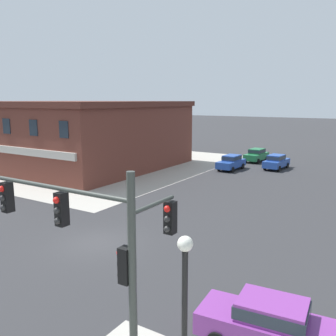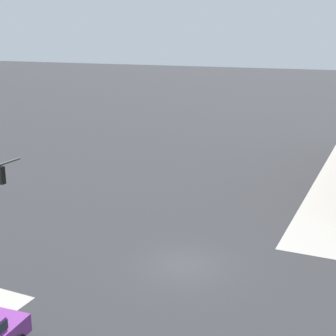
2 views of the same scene
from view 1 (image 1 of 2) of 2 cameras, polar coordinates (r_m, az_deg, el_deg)
name	(u,v)px [view 1 (image 1 of 2)]	position (r m, az deg, el deg)	size (l,w,h in m)	color
ground_plane	(97,243)	(21.52, -10.89, -11.30)	(320.00, 320.00, 0.00)	#2D2D30
sidewalk_far_corner	(88,162)	(48.94, -12.21, 0.93)	(32.00, 32.00, 0.02)	#A8A399
traffic_signal_main	(101,254)	(9.82, -10.30, -12.90)	(6.15, 2.09, 6.35)	#383D38
street_lamp_corner_near	(185,311)	(9.09, 2.58, -21.21)	(0.36, 0.36, 4.95)	black
car_main_northbound_near	(268,322)	(13.18, 15.27, -22.01)	(4.53, 2.17, 1.68)	#7A3389
car_main_southbound_near	(256,155)	(49.33, 13.53, 2.03)	(2.15, 4.52, 1.68)	#1E6B3D
car_main_southbound_far	(276,161)	(44.58, 16.43, 1.01)	(2.14, 4.52, 1.68)	#23479E
car_cross_eastbound	(231,162)	(42.98, 9.78, 0.95)	(2.11, 4.50, 1.68)	#23479E
storefront_block_near_corner	(69,133)	(47.80, -15.11, 5.30)	(24.72, 20.28, 7.78)	brown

